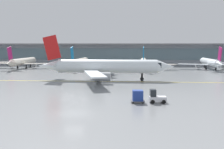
# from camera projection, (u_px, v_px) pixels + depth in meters

# --- Properties ---
(ground_plane) EXTENTS (400.00, 400.00, 0.00)m
(ground_plane) POSITION_uv_depth(u_px,v_px,m) (74.00, 113.00, 34.78)
(ground_plane) COLOR gray
(taxiway_centreline_stripe) EXTENTS (110.00, 1.78, 0.01)m
(taxiway_centreline_stripe) POSITION_uv_depth(u_px,v_px,m) (107.00, 81.00, 64.89)
(taxiway_centreline_stripe) COLOR yellow
(taxiway_centreline_stripe) RESTS_ON ground_plane
(terminal_concourse) EXTENTS (182.45, 11.00, 9.60)m
(terminal_concourse) POSITION_uv_depth(u_px,v_px,m) (113.00, 54.00, 120.49)
(terminal_concourse) COLOR #8C939E
(terminal_concourse) RESTS_ON ground_plane
(gate_airplane_1) EXTENTS (23.84, 25.64, 8.50)m
(gate_airplane_1) POSITION_uv_depth(u_px,v_px,m) (23.00, 62.00, 101.50)
(gate_airplane_1) COLOR silver
(gate_airplane_1) RESTS_ON ground_plane
(gate_airplane_2) EXTENTS (23.82, 25.66, 8.50)m
(gate_airplane_2) POSITION_uv_depth(u_px,v_px,m) (80.00, 62.00, 98.79)
(gate_airplane_2) COLOR silver
(gate_airplane_2) RESTS_ON ground_plane
(gate_airplane_3) EXTENTS (23.82, 25.65, 8.50)m
(gate_airplane_3) POSITION_uv_depth(u_px,v_px,m) (143.00, 63.00, 96.48)
(gate_airplane_3) COLOR silver
(gate_airplane_3) RESTS_ON ground_plane
(gate_airplane_4) EXTENTS (23.86, 25.57, 8.50)m
(gate_airplane_4) POSITION_uv_depth(u_px,v_px,m) (210.00, 62.00, 96.94)
(gate_airplane_4) COLOR white
(gate_airplane_4) RESTS_ON ground_plane
(taxiing_regional_jet) EXTENTS (34.75, 32.40, 11.54)m
(taxiing_regional_jet) POSITION_uv_depth(u_px,v_px,m) (106.00, 67.00, 66.53)
(taxiing_regional_jet) COLOR white
(taxiing_regional_jet) RESTS_ON ground_plane
(baggage_tug) EXTENTS (2.66, 1.72, 2.10)m
(baggage_tug) POSITION_uv_depth(u_px,v_px,m) (156.00, 97.00, 40.93)
(baggage_tug) COLOR silver
(baggage_tug) RESTS_ON ground_plane
(cargo_dolly_lead) EXTENTS (2.17, 1.69, 1.94)m
(cargo_dolly_lead) POSITION_uv_depth(u_px,v_px,m) (138.00, 96.00, 40.96)
(cargo_dolly_lead) COLOR #595B60
(cargo_dolly_lead) RESTS_ON ground_plane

